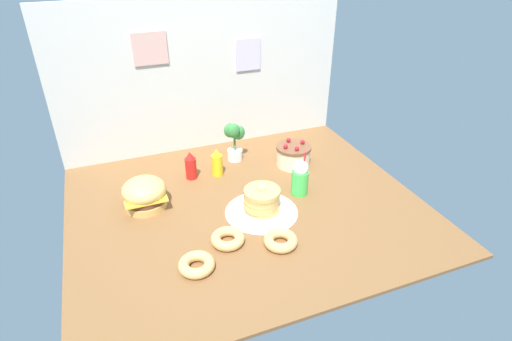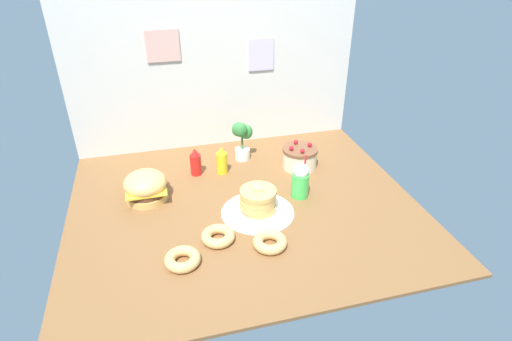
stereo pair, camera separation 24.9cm
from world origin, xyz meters
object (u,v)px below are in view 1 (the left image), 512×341
(donut_pink_glaze, at_px, (197,264))
(donut_vanilla, at_px, (281,240))
(potted_plant, at_px, (234,140))
(burger, at_px, (145,193))
(pancake_stack, at_px, (262,202))
(layer_cake, at_px, (293,155))
(donut_chocolate, at_px, (228,238))
(ketchup_bottle, at_px, (191,166))
(cream_soda_cup, at_px, (300,177))
(mustard_bottle, at_px, (217,163))

(donut_pink_glaze, bearing_deg, donut_vanilla, 1.91)
(donut_pink_glaze, xyz_separation_m, potted_plant, (0.53, 0.98, 0.13))
(burger, xyz_separation_m, pancake_stack, (0.62, -0.31, -0.02))
(layer_cake, height_order, donut_chocolate, layer_cake)
(ketchup_bottle, xyz_separation_m, cream_soda_cup, (0.58, -0.42, 0.02))
(donut_pink_glaze, bearing_deg, ketchup_bottle, 78.08)
(cream_soda_cup, bearing_deg, burger, 167.26)
(burger, bearing_deg, donut_pink_glaze, -76.46)
(mustard_bottle, bearing_deg, donut_vanilla, -82.79)
(ketchup_bottle, distance_m, mustard_bottle, 0.17)
(layer_cake, bearing_deg, donut_chocolate, -137.23)
(layer_cake, distance_m, ketchup_bottle, 0.71)
(donut_pink_glaze, height_order, donut_vanilla, same)
(burger, bearing_deg, mustard_bottle, 21.21)
(layer_cake, bearing_deg, donut_vanilla, -119.94)
(layer_cake, xyz_separation_m, cream_soda_cup, (-0.12, -0.34, 0.04))
(layer_cake, bearing_deg, pancake_stack, -133.16)
(burger, height_order, potted_plant, potted_plant)
(burger, relative_size, ketchup_bottle, 1.33)
(pancake_stack, bearing_deg, burger, 153.56)
(burger, bearing_deg, layer_cake, 7.41)
(donut_chocolate, bearing_deg, potted_plant, 68.89)
(mustard_bottle, height_order, cream_soda_cup, cream_soda_cup)
(mustard_bottle, xyz_separation_m, donut_vanilla, (0.10, -0.81, -0.06))
(layer_cake, relative_size, donut_vanilla, 1.34)
(pancake_stack, bearing_deg, layer_cake, 46.84)
(pancake_stack, xyz_separation_m, donut_vanilla, (-0.02, -0.30, -0.04))
(layer_cake, distance_m, donut_pink_glaze, 1.17)
(donut_chocolate, bearing_deg, ketchup_bottle, 91.75)
(mustard_bottle, bearing_deg, donut_pink_glaze, -113.14)
(pancake_stack, distance_m, donut_vanilla, 0.31)
(mustard_bottle, bearing_deg, layer_cake, -6.47)
(burger, relative_size, mustard_bottle, 1.33)
(cream_soda_cup, bearing_deg, pancake_stack, -161.00)
(pancake_stack, xyz_separation_m, layer_cake, (0.41, 0.44, 0.00))
(pancake_stack, height_order, potted_plant, potted_plant)
(layer_cake, bearing_deg, burger, -172.59)
(donut_vanilla, xyz_separation_m, potted_plant, (0.07, 0.96, 0.13))
(ketchup_bottle, bearing_deg, donut_pink_glaze, -101.92)
(cream_soda_cup, bearing_deg, layer_cake, 70.55)
(ketchup_bottle, distance_m, potted_plant, 0.38)
(pancake_stack, relative_size, potted_plant, 1.11)
(layer_cake, height_order, cream_soda_cup, cream_soda_cup)
(donut_pink_glaze, bearing_deg, burger, 103.54)
(pancake_stack, distance_m, donut_chocolate, 0.33)
(cream_soda_cup, xyz_separation_m, donut_pink_glaze, (-0.76, -0.42, -0.08))
(layer_cake, xyz_separation_m, mustard_bottle, (-0.53, 0.06, 0.02))
(donut_pink_glaze, bearing_deg, layer_cake, 40.77)
(mustard_bottle, height_order, donut_vanilla, mustard_bottle)
(layer_cake, height_order, ketchup_bottle, ketchup_bottle)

